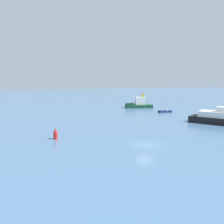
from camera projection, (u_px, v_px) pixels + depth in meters
ground_plane at (145, 145)px, 37.60m from camera, size 400.00×400.00×0.00m
fishing_skiff at (165, 111)px, 73.64m from camera, size 4.25×2.25×1.01m
tugboat at (139, 104)px, 85.10m from camera, size 9.73×5.68×4.85m
channel_buoy_red at (56, 134)px, 41.05m from camera, size 0.70×0.70×1.90m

